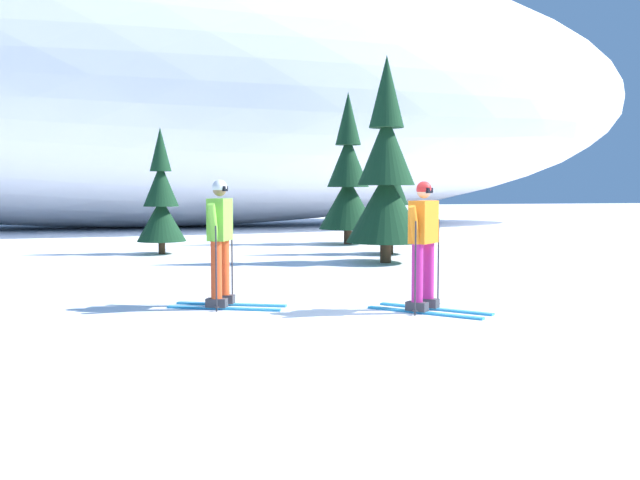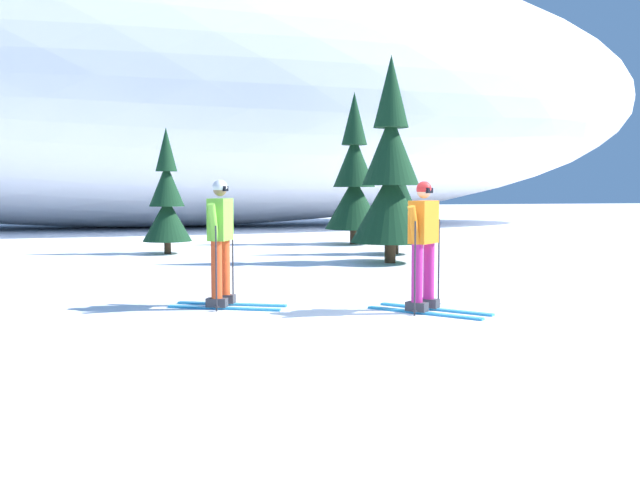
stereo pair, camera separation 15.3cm
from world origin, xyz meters
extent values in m
plane|color=white|center=(0.00, 0.00, 0.00)|extent=(120.00, 120.00, 0.00)
cube|color=#2893CC|center=(0.77, 0.33, 0.01)|extent=(1.16, 1.29, 0.03)
cube|color=#2893CC|center=(0.50, 0.09, 0.01)|extent=(1.16, 1.29, 0.03)
cube|color=#38383D|center=(0.71, 0.41, 0.09)|extent=(0.29, 0.30, 0.12)
cube|color=#38383D|center=(0.44, 0.17, 0.09)|extent=(0.29, 0.30, 0.12)
cylinder|color=#B7237A|center=(0.71, 0.41, 0.53)|extent=(0.15, 0.15, 0.77)
cylinder|color=#B7237A|center=(0.44, 0.17, 0.53)|extent=(0.15, 0.15, 0.77)
cube|color=orange|center=(0.57, 0.29, 1.20)|extent=(0.50, 0.48, 0.57)
cylinder|color=orange|center=(0.78, 0.47, 1.14)|extent=(0.27, 0.26, 0.58)
cylinder|color=orange|center=(0.37, 0.10, 1.14)|extent=(0.27, 0.26, 0.58)
sphere|color=beige|center=(0.57, 0.29, 1.61)|extent=(0.19, 0.19, 0.19)
sphere|color=red|center=(0.57, 0.29, 1.64)|extent=(0.21, 0.21, 0.21)
cube|color=black|center=(0.63, 0.23, 1.62)|extent=(0.14, 0.13, 0.07)
cylinder|color=#2D2D33|center=(0.89, 0.48, 0.61)|extent=(0.02, 0.02, 1.23)
cylinder|color=#2D2D33|center=(0.89, 0.48, 0.06)|extent=(0.07, 0.07, 0.01)
cylinder|color=#2D2D33|center=(0.34, 0.00, 0.61)|extent=(0.02, 0.02, 1.23)
cylinder|color=#2D2D33|center=(0.34, 0.00, 0.06)|extent=(0.07, 0.07, 0.01)
cube|color=#2893CC|center=(-1.85, 1.44, 0.01)|extent=(1.48, 0.77, 0.03)
cube|color=#2893CC|center=(-1.99, 1.13, 0.01)|extent=(1.48, 0.77, 0.03)
cube|color=#38383D|center=(-1.94, 1.48, 0.09)|extent=(0.31, 0.25, 0.12)
cube|color=#38383D|center=(-2.09, 1.17, 0.09)|extent=(0.31, 0.25, 0.12)
cylinder|color=#DB471E|center=(-1.94, 1.48, 0.54)|extent=(0.15, 0.15, 0.78)
cylinder|color=#DB471E|center=(-2.09, 1.17, 0.54)|extent=(0.15, 0.15, 0.78)
cube|color=#75C638|center=(-2.01, 1.33, 1.22)|extent=(0.41, 0.50, 0.58)
cylinder|color=#75C638|center=(-1.90, 1.57, 1.17)|extent=(0.21, 0.29, 0.58)
cylinder|color=#75C638|center=(-2.13, 1.08, 1.17)|extent=(0.21, 0.29, 0.58)
sphere|color=#A37556|center=(-2.01, 1.33, 1.64)|extent=(0.19, 0.19, 0.19)
sphere|color=white|center=(-2.01, 1.33, 1.67)|extent=(0.21, 0.21, 0.21)
cube|color=black|center=(-1.94, 1.29, 1.65)|extent=(0.10, 0.15, 0.07)
cylinder|color=#2D2D33|center=(-1.80, 1.63, 0.58)|extent=(0.02, 0.02, 1.15)
cylinder|color=#2D2D33|center=(-1.80, 1.63, 0.06)|extent=(0.07, 0.07, 0.01)
cylinder|color=#2D2D33|center=(-2.11, 0.98, 0.58)|extent=(0.02, 0.02, 1.15)
cylinder|color=#2D2D33|center=(-2.11, 0.98, 0.06)|extent=(0.07, 0.07, 0.01)
cylinder|color=#47301E|center=(-2.38, 9.85, 0.22)|extent=(0.17, 0.17, 0.43)
cone|color=#14381E|center=(-2.38, 9.85, 0.87)|extent=(1.23, 1.23, 1.10)
cone|color=#14381E|center=(-2.38, 9.85, 1.75)|extent=(0.88, 0.88, 1.10)
cone|color=#14381E|center=(-2.38, 9.85, 2.63)|extent=(0.54, 0.54, 1.10)
cylinder|color=#47301E|center=(2.31, 6.33, 0.31)|extent=(0.25, 0.25, 0.62)
cone|color=#14381E|center=(2.31, 6.33, 1.25)|extent=(1.76, 1.76, 1.58)
cone|color=#14381E|center=(2.31, 6.33, 2.51)|extent=(1.27, 1.27, 1.58)
cone|color=#14381E|center=(2.31, 6.33, 3.77)|extent=(0.78, 0.78, 1.58)
cylinder|color=#47301E|center=(3.13, 11.68, 0.30)|extent=(0.24, 0.24, 0.61)
cone|color=#14381E|center=(3.13, 11.68, 1.23)|extent=(1.73, 1.73, 1.55)
cone|color=#14381E|center=(3.13, 11.68, 2.47)|extent=(1.25, 1.25, 1.55)
cone|color=#14381E|center=(3.13, 11.68, 3.71)|extent=(0.76, 0.76, 1.55)
cylinder|color=#47301E|center=(3.16, 8.29, 0.22)|extent=(0.18, 0.18, 0.44)
cone|color=black|center=(3.16, 8.29, 0.90)|extent=(1.27, 1.27, 1.14)
cone|color=black|center=(3.16, 8.29, 1.81)|extent=(0.92, 0.92, 1.14)
cone|color=black|center=(3.16, 8.29, 2.72)|extent=(0.56, 0.56, 1.14)
ellipsoid|color=white|center=(-2.38, 22.77, 6.06)|extent=(46.37, 14.52, 12.11)
camera|label=1|loc=(-3.28, -8.51, 1.65)|focal=40.04mm
camera|label=2|loc=(-3.13, -8.55, 1.65)|focal=40.04mm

